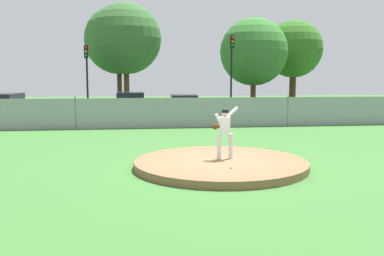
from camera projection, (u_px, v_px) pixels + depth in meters
ground_plane at (195, 138)px, 18.48m from camera, size 80.00×80.00×0.00m
asphalt_strip at (177, 119)px, 26.85m from camera, size 44.00×7.00×0.01m
pitchers_mound at (221, 164)px, 12.56m from camera, size 5.19×5.19×0.22m
pitcher_youth at (225, 129)px, 12.63m from camera, size 0.81×0.32×1.60m
baseball at (231, 167)px, 11.40m from camera, size 0.07×0.07×0.07m
chainlink_fence at (185, 113)px, 22.32m from camera, size 28.57×0.07×1.70m
parked_car_teal at (131, 107)px, 26.18m from camera, size 1.89×4.16×1.76m
parked_car_champagne at (184, 107)px, 27.10m from camera, size 1.95×4.21×1.56m
parked_car_slate at (4, 108)px, 25.50m from camera, size 2.18×4.91×1.70m
traffic_cone_orange at (212, 111)px, 29.96m from camera, size 0.40×0.40×0.55m
traffic_light_near at (87, 67)px, 30.19m from camera, size 0.28×0.46×4.94m
traffic_light_far at (232, 61)px, 30.63m from camera, size 0.28×0.46×5.69m
tree_broad_right at (119, 40)px, 33.75m from camera, size 5.50×5.50×8.41m
tree_tall_centre at (126, 39)px, 32.94m from camera, size 5.61×5.61×8.50m
tree_leaning_west at (254, 52)px, 34.22m from camera, size 5.55×5.55×7.51m
tree_bushy_near at (294, 49)px, 37.55m from camera, size 5.15×5.15×7.76m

